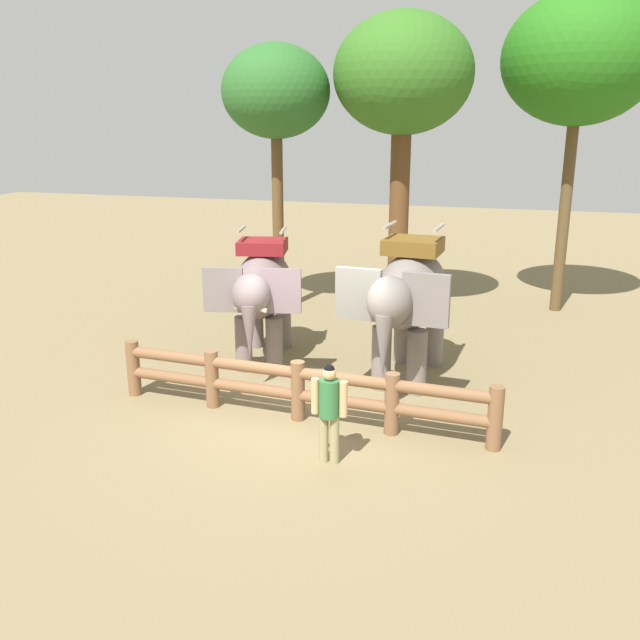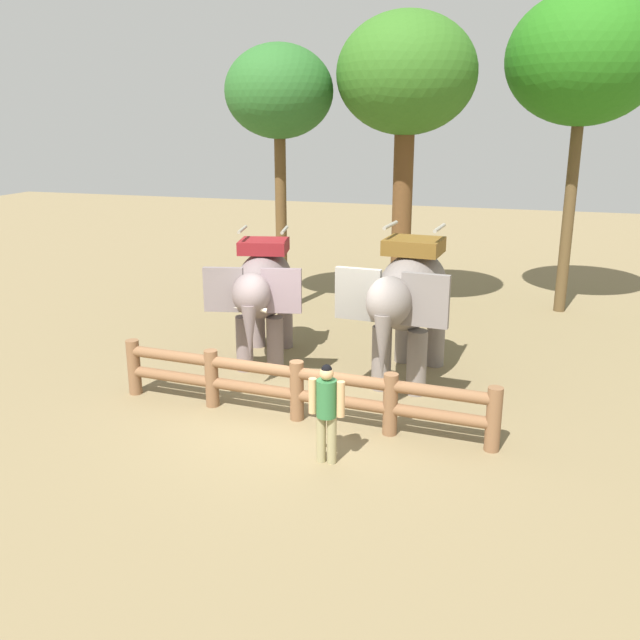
# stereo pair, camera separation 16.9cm
# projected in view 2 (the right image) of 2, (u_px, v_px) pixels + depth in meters

# --- Properties ---
(ground_plane) EXTENTS (60.00, 60.00, 0.00)m
(ground_plane) POSITION_uv_depth(u_px,v_px,m) (299.00, 416.00, 12.00)
(ground_plane) COLOR olive
(log_fence) EXTENTS (6.80, 0.65, 1.05)m
(log_fence) POSITION_uv_depth(u_px,v_px,m) (297.00, 386.00, 11.73)
(log_fence) COLOR brown
(log_fence) RESTS_ON ground
(elephant_near_left) EXTENTS (2.05, 3.35, 2.81)m
(elephant_near_left) POSITION_uv_depth(u_px,v_px,m) (263.00, 289.00, 14.28)
(elephant_near_left) COLOR slate
(elephant_near_left) RESTS_ON ground
(elephant_center) EXTENTS (2.03, 3.57, 3.05)m
(elephant_center) POSITION_uv_depth(u_px,v_px,m) (409.00, 296.00, 13.18)
(elephant_center) COLOR slate
(elephant_center) RESTS_ON ground
(tourist_woman_in_black) EXTENTS (0.55, 0.30, 1.56)m
(tourist_woman_in_black) POSITION_uv_depth(u_px,v_px,m) (327.00, 407.00, 10.17)
(tourist_woman_in_black) COLOR #9B9164
(tourist_woman_in_black) RESTS_ON ground
(tree_far_left) EXTENTS (2.69, 2.69, 6.74)m
(tree_far_left) POSITION_uv_depth(u_px,v_px,m) (279.00, 95.00, 17.03)
(tree_far_left) COLOR brown
(tree_far_left) RESTS_ON ground
(tree_back_center) EXTENTS (3.39, 3.39, 7.44)m
(tree_back_center) POSITION_uv_depth(u_px,v_px,m) (406.00, 79.00, 16.63)
(tree_back_center) COLOR brown
(tree_back_center) RESTS_ON ground
(tree_far_right) EXTENTS (3.78, 3.78, 7.98)m
(tree_far_right) POSITION_uv_depth(u_px,v_px,m) (584.00, 59.00, 16.74)
(tree_far_right) COLOR brown
(tree_far_right) RESTS_ON ground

